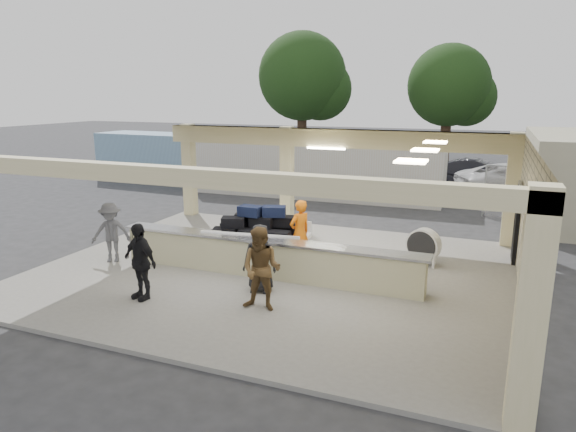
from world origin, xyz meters
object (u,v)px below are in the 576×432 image
at_px(container_blue, 182,159).
at_px(car_dark, 478,173).
at_px(passenger_b, 140,261).
at_px(baggage_counter, 265,258).
at_px(passenger_d, 260,258).
at_px(car_white_a, 522,181).
at_px(container_white, 314,169).
at_px(passenger_c, 111,232).
at_px(passenger_a, 262,269).
at_px(baggage_handler, 300,233).
at_px(luggage_cart, 257,232).
at_px(drum_fan, 423,245).

bearing_deg(container_blue, car_dark, 20.33).
bearing_deg(passenger_b, baggage_counter, 65.86).
height_order(passenger_d, car_white_a, passenger_d).
height_order(car_white_a, container_white, container_white).
bearing_deg(passenger_c, passenger_a, -42.10).
xyz_separation_m(baggage_handler, passenger_d, (-0.20, -2.13, -0.09)).
xyz_separation_m(passenger_b, car_dark, (6.57, 18.65, -0.28)).
distance_m(passenger_c, container_blue, 13.48).
distance_m(passenger_b, container_white, 13.33).
height_order(luggage_cart, passenger_b, passenger_b).
xyz_separation_m(passenger_b, passenger_d, (2.32, 1.41, -0.07)).
distance_m(passenger_b, car_dark, 19.78).
distance_m(drum_fan, passenger_d, 4.73).
distance_m(passenger_c, car_dark, 19.02).
xyz_separation_m(luggage_cart, passenger_c, (-3.73, -1.51, -0.01)).
bearing_deg(passenger_d, baggage_handler, 74.28).
xyz_separation_m(drum_fan, container_white, (-6.05, 8.54, 0.61)).
bearing_deg(passenger_a, container_white, 101.40).
bearing_deg(car_white_a, container_white, 85.71).
bearing_deg(container_blue, passenger_d, -47.66).
height_order(baggage_counter, container_blue, container_blue).
relative_size(passenger_c, car_dark, 0.39).
xyz_separation_m(passenger_a, container_blue, (-10.85, 13.69, 0.27)).
distance_m(passenger_a, container_white, 13.26).
bearing_deg(baggage_handler, passenger_a, 36.03).
xyz_separation_m(drum_fan, passenger_a, (-2.84, -4.33, 0.37)).
distance_m(passenger_c, car_white_a, 18.02).
bearing_deg(drum_fan, baggage_counter, -129.29).
height_order(luggage_cart, passenger_c, passenger_c).
relative_size(drum_fan, car_white_a, 0.18).
bearing_deg(baggage_counter, luggage_cart, 124.34).
bearing_deg(baggage_handler, car_dark, -164.19).
bearing_deg(container_blue, container_white, -2.95).
relative_size(baggage_counter, passenger_c, 4.94).
bearing_deg(drum_fan, passenger_d, -117.20).
xyz_separation_m(baggage_counter, baggage_handler, (0.51, 1.15, 0.41)).
xyz_separation_m(passenger_a, car_dark, (3.77, 18.20, -0.31)).
distance_m(car_white_a, container_blue, 16.71).
bearing_deg(passenger_a, drum_fan, 54.10).
bearing_deg(baggage_counter, car_dark, 74.34).
distance_m(luggage_cart, passenger_a, 3.31).
bearing_deg(luggage_cart, passenger_b, -119.54).
distance_m(car_dark, container_blue, 15.31).
bearing_deg(car_white_a, passenger_d, 134.99).
bearing_deg(container_white, car_dark, 36.35).
distance_m(car_white_a, container_white, 9.40).
distance_m(car_dark, container_white, 8.80).
xyz_separation_m(baggage_handler, passenger_c, (-4.93, -1.65, -0.07)).
height_order(container_white, container_blue, container_blue).
distance_m(luggage_cart, passenger_c, 4.03).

